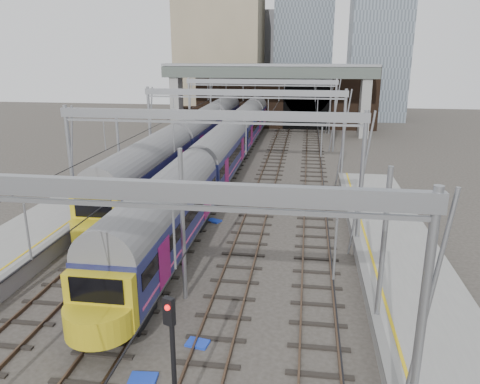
# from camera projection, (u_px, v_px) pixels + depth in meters

# --- Properties ---
(ground) EXTENTS (160.00, 160.00, 0.00)m
(ground) POSITION_uv_depth(u_px,v_px,m) (174.00, 322.00, 19.60)
(ground) COLOR #38332D
(ground) RESTS_ON ground
(platform_right) EXTENTS (4.32, 47.00, 1.12)m
(platform_right) POSITION_uv_depth(u_px,v_px,m) (438.00, 354.00, 16.63)
(platform_right) COLOR gray
(platform_right) RESTS_ON ground
(tracks) EXTENTS (14.40, 80.00, 0.22)m
(tracks) POSITION_uv_depth(u_px,v_px,m) (231.00, 207.00, 33.80)
(tracks) COLOR #4C3828
(tracks) RESTS_ON ground
(overhead_line) EXTENTS (16.80, 80.00, 8.00)m
(overhead_line) POSITION_uv_depth(u_px,v_px,m) (243.00, 106.00, 38.04)
(overhead_line) COLOR gray
(overhead_line) RESTS_ON ground
(retaining_wall) EXTENTS (28.00, 2.75, 9.00)m
(retaining_wall) POSITION_uv_depth(u_px,v_px,m) (281.00, 98.00, 67.34)
(retaining_wall) COLOR #2F1F15
(retaining_wall) RESTS_ON ground
(overbridge) EXTENTS (28.00, 3.00, 9.25)m
(overbridge) POSITION_uv_depth(u_px,v_px,m) (269.00, 79.00, 61.06)
(overbridge) COLOR gray
(overbridge) RESTS_ON ground
(city_skyline) EXTENTS (37.50, 27.50, 60.00)m
(city_skyline) POSITION_uv_depth(u_px,v_px,m) (297.00, 13.00, 81.02)
(city_skyline) COLOR tan
(city_skyline) RESTS_ON ground
(train_main) EXTENTS (2.75, 63.55, 4.75)m
(train_main) POSITION_uv_depth(u_px,v_px,m) (234.00, 138.00, 46.85)
(train_main) COLOR black
(train_main) RESTS_ON ground
(train_second) EXTENTS (2.85, 49.43, 4.89)m
(train_second) POSITION_uv_depth(u_px,v_px,m) (198.00, 135.00, 48.64)
(train_second) COLOR black
(train_second) RESTS_ON ground
(signal_near_centre) EXTENTS (0.36, 0.45, 4.51)m
(signal_near_centre) POSITION_uv_depth(u_px,v_px,m) (172.00, 347.00, 13.18)
(signal_near_centre) COLOR black
(signal_near_centre) RESTS_ON ground
(equip_cover_a) EXTENTS (0.99, 0.74, 0.11)m
(equip_cover_a) POSITION_uv_depth(u_px,v_px,m) (143.00, 379.00, 16.10)
(equip_cover_a) COLOR blue
(equip_cover_a) RESTS_ON ground
(equip_cover_b) EXTENTS (1.04, 0.91, 0.10)m
(equip_cover_b) POSITION_uv_depth(u_px,v_px,m) (214.00, 221.00, 31.06)
(equip_cover_b) COLOR blue
(equip_cover_b) RESTS_ON ground
(equip_cover_c) EXTENTS (0.94, 0.74, 0.10)m
(equip_cover_c) POSITION_uv_depth(u_px,v_px,m) (198.00, 343.00, 18.08)
(equip_cover_c) COLOR blue
(equip_cover_c) RESTS_ON ground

